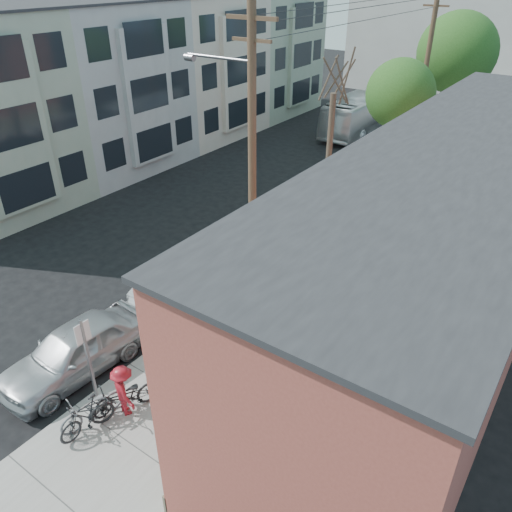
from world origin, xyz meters
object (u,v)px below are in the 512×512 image
Objects in this scene: cyclist at (124,391)px; parked_bike_a at (86,415)px; tree_leafy_far at (457,53)px; car_1 at (178,277)px; patio_chair_b at (194,461)px; sign_post at (87,354)px; parked_bike_b at (92,408)px; patron_green at (279,341)px; car_2 at (261,230)px; tree_leafy_mid at (400,94)px; bus at (366,111)px; patron_grey at (220,416)px; car_4 at (376,149)px; tree_bare at (328,170)px; car_3 at (325,185)px; car_0 at (75,350)px; utility_pole_near at (251,149)px; parking_meter_near at (217,285)px; parking_meter_far at (300,225)px; patio_chair_a at (212,434)px.

cyclist reaches higher than parked_bike_a.
tree_leafy_far is 29.07m from cyclist.
patio_chair_b is at bearing -47.04° from car_1.
sign_post is 1.55m from parked_bike_a.
cyclist is 0.88× the size of parked_bike_b.
patron_green reaches higher than parked_bike_b.
sign_post is at bearing -86.57° from car_2.
parked_bike_a is (0.18, -20.45, -4.36)m from tree_leafy_mid.
patio_chair_b is 3.20m from parked_bike_a.
patio_chair_b is 0.09× the size of bus.
car_4 is at bearing -160.77° from patron_grey.
tree_bare is at bearing 92.48° from parked_bike_a.
sign_post reaches higher than car_3.
car_0 reaches higher than patio_chair_b.
tree_leafy_mid is at bearing 176.81° from patron_green.
car_2 is 1.03× the size of car_4.
bus is at bearing 124.94° from car_4.
car_1 is at bearing 109.67° from sign_post.
car_0 is at bearing -67.85° from patron_green.
utility_pole_near is 8.36m from car_0.
tree_leafy_mid is 6.04m from car_4.
tree_leafy_mid is at bearing 72.84° from car_2.
tree_bare reaches higher than cyclist.
patio_chair_b is 0.54× the size of parked_bike_a.
parking_meter_near is at bearing -78.40° from car_2.
sign_post is 0.42× the size of tree_leafy_mid.
car_1 is 23.79m from bus.
parking_meter_far is 0.12× the size of bus.
patron_green is 12.96m from car_3.
car_1 is at bearing -41.14° from cyclist.
tree_leafy_mid is at bearing 62.40° from car_3.
bus is at bearing 131.90° from patio_chair_a.
tree_leafy_mid is at bearing -90.00° from tree_leafy_far.
patron_green is at bearing 94.92° from patio_chair_b.
tree_leafy_far is 28.80m from car_0.
parking_meter_near is 1.86m from car_1.
patron_grey is (3.19, -18.67, -4.06)m from tree_leafy_mid.
parked_bike_b reaches higher than patio_chair_a.
parked_bike_b is (0.64, -11.66, -0.36)m from parking_meter_far.
car_4 is 0.45× the size of bus.
tree_leafy_mid is at bearing 101.11° from parked_bike_b.
tree_leafy_mid is (0.41, 12.34, -0.40)m from utility_pole_near.
patio_chair_b is 0.49× the size of parked_bike_b.
tree_leafy_mid reaches higher than car_0.
parked_bike_a is (-2.73, -4.89, -0.44)m from patron_green.
cyclist is (-2.35, -3.91, -0.15)m from patron_green.
patio_chair_b is 3.25m from parked_bike_b.
tree_bare is at bearing 83.24° from car_0.
patio_chair_a is at bearing -52.08° from parking_meter_near.
patron_green is 0.31× the size of car_3.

